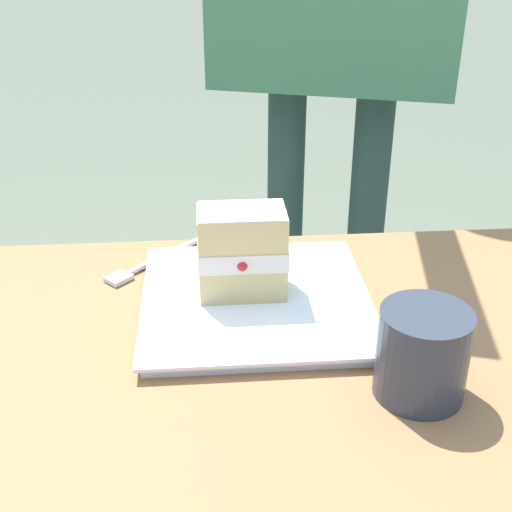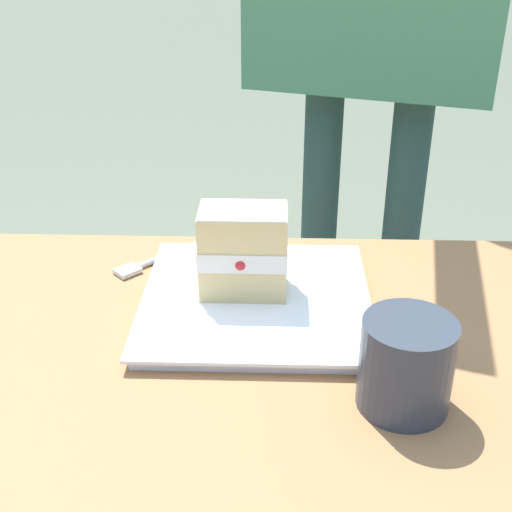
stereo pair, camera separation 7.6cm
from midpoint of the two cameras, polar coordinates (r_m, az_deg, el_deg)
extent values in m
cube|color=olive|center=(0.66, -10.04, -15.36)|extent=(1.22, 0.79, 0.04)
cube|color=white|center=(0.79, 2.76, -4.02)|extent=(0.25, 0.25, 0.01)
cube|color=white|center=(0.79, 2.77, -3.52)|extent=(0.26, 0.26, 0.00)
cube|color=#E0C17A|center=(0.79, 1.70, -1.71)|extent=(0.10, 0.06, 0.04)
cube|color=white|center=(0.77, 1.73, 0.30)|extent=(0.10, 0.06, 0.02)
sphere|color=red|center=(0.75, 1.59, -0.84)|extent=(0.01, 0.01, 0.01)
sphere|color=red|center=(0.75, -0.34, -0.45)|extent=(0.01, 0.01, 0.01)
cube|color=#E0C17A|center=(0.76, 1.77, 2.37)|extent=(0.10, 0.06, 0.04)
cube|color=white|center=(0.75, 1.79, 3.80)|extent=(0.10, 0.06, 0.00)
cylinder|color=silver|center=(0.92, -3.99, 0.44)|extent=(0.10, 0.10, 0.01)
cube|color=silver|center=(0.87, -8.30, -1.30)|extent=(0.04, 0.04, 0.01)
cylinder|color=#333842|center=(0.65, 15.84, -8.88)|extent=(0.09, 0.09, 0.09)
cylinder|color=black|center=(0.63, 16.30, -6.01)|extent=(0.08, 0.08, 0.00)
cylinder|color=#334B43|center=(1.52, 6.58, -1.34)|extent=(0.08, 0.08, 0.84)
cylinder|color=#334B43|center=(1.50, 13.07, -2.39)|extent=(0.08, 0.08, 0.84)
camera|label=1|loc=(0.04, -87.14, 1.50)|focal=47.57mm
camera|label=2|loc=(0.04, 92.86, -1.50)|focal=47.57mm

